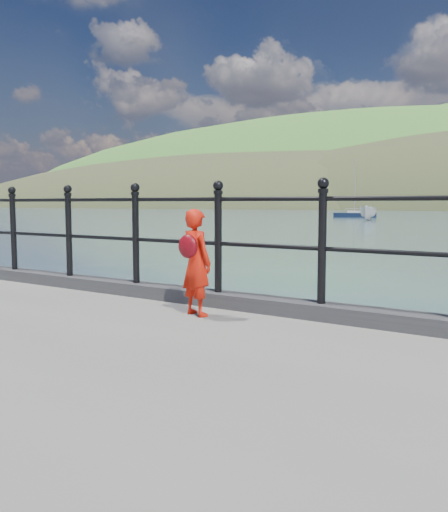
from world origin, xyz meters
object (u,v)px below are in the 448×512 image
Objects in this scene: child at (196,262)px; sailboat_left at (354,215)px; railing at (175,228)px; launch_white at (368,213)px.

sailboat_left is at bearing -55.46° from child.
railing is 2.06× the size of sailboat_left.
railing is 3.77× the size of launch_white.
launch_white is 0.55× the size of sailboat_left.
sailboat_left is (-6.71, 13.15, -0.59)m from launch_white.
child is (0.71, -0.54, -0.29)m from railing.
launch_white is at bearing 107.32° from railing.
child is 63.57m from launch_white.
railing is at bearing -82.63° from launch_white.
launch_white is at bearing -57.21° from child.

